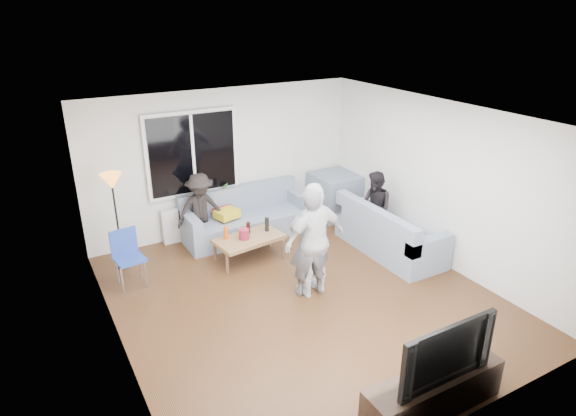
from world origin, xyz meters
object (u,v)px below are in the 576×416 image
side_chair (130,260)px  television (439,348)px  sofa_back_section (247,214)px  sofa_right_section (390,228)px  spectator_back (201,210)px  floor_lamp (117,222)px  coffee_table (249,248)px  player_left (309,243)px  spectator_right (375,208)px  tv_console (433,392)px  player_right (315,240)px

side_chair → television: 4.56m
sofa_back_section → sofa_right_section: same height
sofa_right_section → spectator_back: bearing=56.2°
floor_lamp → coffee_table: bearing=-22.5°
sofa_right_section → floor_lamp: size_ratio=1.28×
sofa_right_section → floor_lamp: bearing=67.7°
spectator_back → coffee_table: bearing=-60.1°
player_left → spectator_right: bearing=-142.4°
sofa_right_section → coffee_table: bearing=67.8°
side_chair → tv_console: side_chair is taller
sofa_back_section → television: size_ratio=1.97×
player_left → spectator_right: (1.89, 0.89, -0.18)m
player_right → sofa_right_section: bearing=-170.6°
player_right → spectator_right: player_right is taller
player_left → spectator_back: 2.39m
floor_lamp → spectator_back: bearing=4.8°
sofa_back_section → coffee_table: size_ratio=2.09×
player_left → tv_console: player_left is taller
sofa_back_section → tv_console: (-0.13, -4.77, -0.20)m
player_right → spectator_back: bearing=-74.3°
spectator_right → television: 3.96m
player_left → player_right: (0.08, -0.01, 0.03)m
sofa_back_section → spectator_right: bearing=-36.1°
spectator_back → sofa_right_section: bearing=-32.0°
sofa_back_section → player_left: size_ratio=1.41×
side_chair → spectator_back: bearing=20.7°
player_right → spectator_right: size_ratio=1.32×
sofa_right_section → player_left: player_left is taller
spectator_right → side_chair: bearing=-91.5°
floor_lamp → tv_console: 5.17m
floor_lamp → television: bearing=-65.7°
player_left → sofa_back_section: bearing=-79.1°
sofa_back_section → side_chair: (-2.24, -0.74, 0.01)m
sofa_back_section → spectator_back: size_ratio=1.76×
sofa_back_section → television: television is taller
tv_console → television: bearing=0.0°
sofa_right_section → floor_lamp: (-4.07, 1.67, 0.36)m
coffee_table → side_chair: side_chair is taller
coffee_table → tv_console: tv_console is taller
player_left → spectator_right: 2.10m
sofa_right_section → player_right: size_ratio=1.18×
spectator_right → spectator_back: 3.00m
floor_lamp → spectator_right: floor_lamp is taller
player_left → spectator_right: player_left is taller
coffee_table → floor_lamp: size_ratio=0.71×
side_chair → floor_lamp: 0.74m
sofa_back_section → player_right: size_ratio=1.36×
coffee_table → spectator_back: size_ratio=0.84×
coffee_table → player_left: 1.52m
sofa_right_section → player_left: 1.98m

